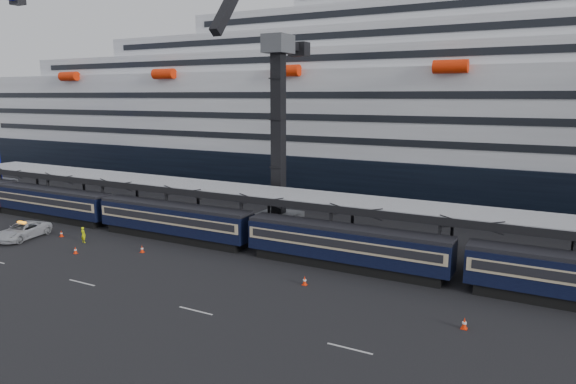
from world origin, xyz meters
name	(u,v)px	position (x,y,z in m)	size (l,w,h in m)	color
ground	(400,330)	(0.00, 0.00, 0.00)	(260.00, 260.00, 0.00)	black
train	(381,250)	(-4.65, 10.00, 2.20)	(133.05, 3.00, 4.05)	black
canopy	(447,212)	(0.00, 14.00, 5.25)	(130.00, 6.25, 5.53)	gray
cruise_ship	(489,118)	(-1.08, 45.99, 12.34)	(214.09, 28.84, 34.00)	black
crane_dark_near	(277,127)	(-20.00, 18.59, 11.93)	(4.50, 17.75, 35.08)	#44464B
pickup_truck	(23,231)	(-42.78, 2.30, 0.88)	(2.93, 6.34, 1.76)	#B1B3B9
worker	(83,235)	(-35.65, 4.38, 0.86)	(0.63, 0.41, 1.72)	#D0E00B
traffic_cone_a	(75,250)	(-33.18, 1.29, 0.36)	(0.37, 0.37, 0.73)	#FC2C07
traffic_cone_b	(61,233)	(-39.74, 4.81, 0.37)	(0.38, 0.38, 0.75)	#FC2C07
traffic_cone_c	(142,249)	(-27.64, 4.73, 0.37)	(0.38, 0.38, 0.75)	#FC2C07
traffic_cone_d	(305,280)	(-9.33, 4.42, 0.39)	(0.39, 0.39, 0.79)	#FC2C07
traffic_cone_e	(464,323)	(3.74, 2.24, 0.41)	(0.41, 0.41, 0.82)	#FC2C07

